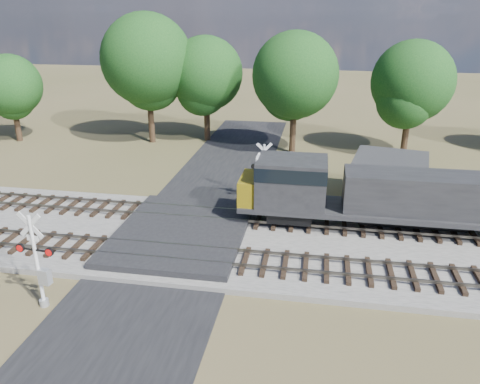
# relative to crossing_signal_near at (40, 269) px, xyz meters

# --- Properties ---
(ground) EXTENTS (160.00, 160.00, 0.00)m
(ground) POSITION_rel_crossing_signal_near_xyz_m (3.98, 6.67, -1.85)
(ground) COLOR #4B4A28
(ground) RESTS_ON ground
(ballast_bed) EXTENTS (140.00, 10.00, 0.30)m
(ballast_bed) POSITION_rel_crossing_signal_near_xyz_m (13.98, 7.17, -1.70)
(ballast_bed) COLOR gray
(ballast_bed) RESTS_ON ground
(road) EXTENTS (7.00, 60.00, 0.08)m
(road) POSITION_rel_crossing_signal_near_xyz_m (3.98, 6.67, -1.81)
(road) COLOR black
(road) RESTS_ON ground
(crossing_panel) EXTENTS (7.00, 9.00, 0.62)m
(crossing_panel) POSITION_rel_crossing_signal_near_xyz_m (3.98, 7.17, -1.53)
(crossing_panel) COLOR #262628
(crossing_panel) RESTS_ON ground
(track_near) EXTENTS (140.00, 2.60, 0.33)m
(track_near) POSITION_rel_crossing_signal_near_xyz_m (7.10, 4.67, -1.43)
(track_near) COLOR black
(track_near) RESTS_ON ballast_bed
(track_far) EXTENTS (140.00, 2.60, 0.33)m
(track_far) POSITION_rel_crossing_signal_near_xyz_m (7.10, 9.67, -1.43)
(track_far) COLOR black
(track_far) RESTS_ON ballast_bed
(crossing_signal_near) EXTENTS (1.79, 0.40, 4.44)m
(crossing_signal_near) POSITION_rel_crossing_signal_near_xyz_m (0.00, 0.00, 0.00)
(crossing_signal_near) COLOR silver
(crossing_signal_near) RESTS_ON ground
(crossing_signal_far) EXTENTS (1.66, 0.44, 4.14)m
(crossing_signal_far) POSITION_rel_crossing_signal_near_xyz_m (7.75, 13.11, -0.12)
(crossing_signal_far) COLOR silver
(crossing_signal_far) RESTS_ON ground
(equipment_shed) EXTENTS (5.34, 5.34, 3.10)m
(equipment_shed) POSITION_rel_crossing_signal_near_xyz_m (15.93, 14.77, -0.28)
(equipment_shed) COLOR #412C1B
(equipment_shed) RESTS_ON ground
(treeline) EXTENTS (79.24, 11.00, 11.90)m
(treeline) POSITION_rel_crossing_signal_near_xyz_m (6.20, 26.51, 4.87)
(treeline) COLOR black
(treeline) RESTS_ON ground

